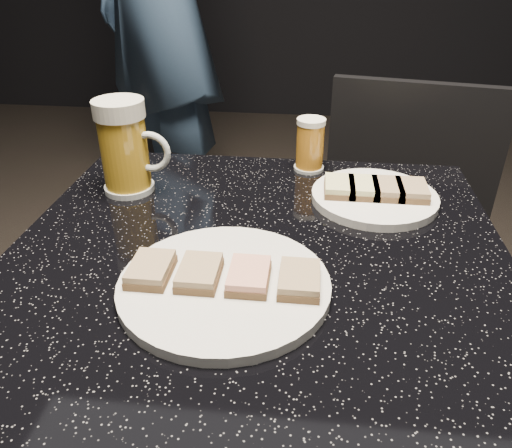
# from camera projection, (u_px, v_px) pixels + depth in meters

# --- Properties ---
(plate_large) EXTENTS (0.26, 0.26, 0.01)m
(plate_large) POSITION_uv_depth(u_px,v_px,m) (224.00, 285.00, 0.62)
(plate_large) COLOR silver
(plate_large) RESTS_ON table
(plate_small) EXTENTS (0.21, 0.21, 0.01)m
(plate_small) POSITION_uv_depth(u_px,v_px,m) (374.00, 197.00, 0.83)
(plate_small) COLOR white
(plate_small) RESTS_ON table
(table) EXTENTS (0.70, 0.70, 0.75)m
(table) POSITION_uv_depth(u_px,v_px,m) (256.00, 380.00, 0.81)
(table) COLOR black
(table) RESTS_ON floor
(beer_mug) EXTENTS (0.12, 0.09, 0.16)m
(beer_mug) POSITION_uv_depth(u_px,v_px,m) (125.00, 147.00, 0.82)
(beer_mug) COLOR silver
(beer_mug) RESTS_ON table
(beer_tumbler) EXTENTS (0.06, 0.06, 0.10)m
(beer_tumbler) POSITION_uv_depth(u_px,v_px,m) (310.00, 145.00, 0.92)
(beer_tumbler) COLOR silver
(beer_tumbler) RESTS_ON table
(chair) EXTENTS (0.45, 0.45, 0.86)m
(chair) POSITION_uv_depth(u_px,v_px,m) (397.00, 253.00, 1.15)
(chair) COLOR black
(chair) RESTS_ON floor
(canapes_on_plate_large) EXTENTS (0.23, 0.07, 0.02)m
(canapes_on_plate_large) POSITION_uv_depth(u_px,v_px,m) (224.00, 274.00, 0.61)
(canapes_on_plate_large) COLOR #4C3521
(canapes_on_plate_large) RESTS_ON plate_large
(canapes_on_plate_small) EXTENTS (0.17, 0.07, 0.02)m
(canapes_on_plate_small) POSITION_uv_depth(u_px,v_px,m) (375.00, 188.00, 0.82)
(canapes_on_plate_small) COLOR #4C3521
(canapes_on_plate_small) RESTS_ON plate_small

